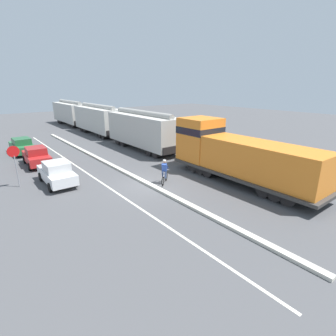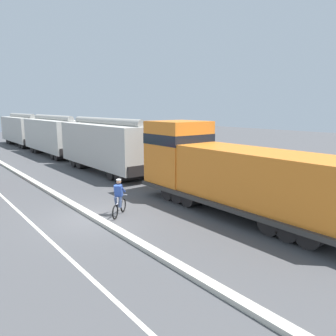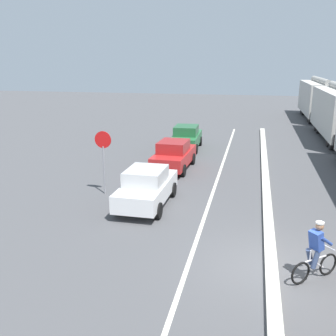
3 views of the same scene
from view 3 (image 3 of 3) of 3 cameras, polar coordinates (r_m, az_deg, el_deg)
name	(u,v)px [view 3 (image 3 of 3)]	position (r m, az deg, el deg)	size (l,w,h in m)	color
ground_plane	(271,267)	(12.31, 14.70, -13.70)	(120.00, 120.00, 0.00)	#4C4C4F
median_curb	(267,197)	(17.78, 14.13, -4.14)	(0.36, 36.00, 0.16)	beige
lane_stripe	(212,195)	(17.87, 6.40, -3.92)	(0.14, 36.00, 0.01)	silver
hopper_car_trailing	(318,99)	(43.83, 20.99, 9.40)	(2.90, 10.60, 4.18)	#B8B6AE
parked_car_white	(147,187)	(16.31, -3.09, -2.74)	(1.87, 4.22, 1.62)	silver
parked_car_red	(174,155)	(21.75, 0.86, 1.91)	(1.95, 4.26, 1.62)	red
parked_car_green	(186,137)	(26.81, 2.68, 4.47)	(1.94, 4.25, 1.62)	#286B3D
cyclist	(316,253)	(11.65, 20.66, -11.45)	(1.35, 1.14, 1.71)	black
stop_sign	(103,150)	(17.65, -9.37, 2.55)	(0.76, 0.08, 2.88)	gray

